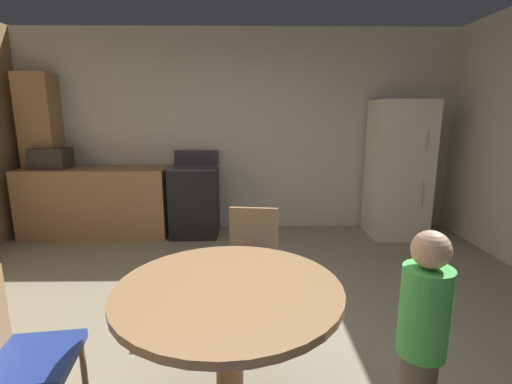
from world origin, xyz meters
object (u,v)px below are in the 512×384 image
Objects in this scene: chair_north at (252,258)px; person_child at (422,337)px; oven_range at (195,200)px; chair_west at (13,352)px; dining_table at (229,317)px; refrigerator at (398,169)px; microwave at (51,158)px.

person_child reaches higher than chair_north.
oven_range is 3.24m from chair_west.
oven_range reaches higher than person_child.
dining_table is at bearing 0.00° from chair_west.
refrigerator reaches higher than person_child.
microwave reaches higher than chair_west.
oven_range is at bearing -153.41° from chair_north.
chair_west reaches higher than dining_table.
chair_north is 0.80× the size of person_child.
microwave is at bearing 179.36° from refrigerator.
chair_north is (0.75, -2.09, 0.03)m from oven_range.
chair_west is at bearing -37.80° from chair_north.
chair_north is at bearing 83.12° from dining_table.
chair_west is (-0.99, -0.13, -0.10)m from dining_table.
microwave is (-4.48, 0.05, 0.15)m from refrigerator.
microwave is 3.57m from chair_west.
person_child is at bearing -109.50° from refrigerator.
person_child is (3.35, -3.24, -0.45)m from microwave.
dining_table is (0.63, -3.08, 0.13)m from oven_range.
microwave is 3.96m from dining_table.
microwave is 0.51× the size of chair_west.
refrigerator is 1.61× the size of person_child.
chair_north and chair_west have the same top height.
refrigerator is 2.02× the size of chair_west.
oven_range is 1.01× the size of person_child.
dining_table is at bearing 0.00° from chair_north.
refrigerator reaches higher than chair_west.
refrigerator is 4.00× the size of microwave.
person_child is (1.89, -0.03, 0.08)m from chair_west.
dining_table is 1.29× the size of chair_north.
oven_range is 3.59m from person_child.
oven_range is 1.91m from microwave.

